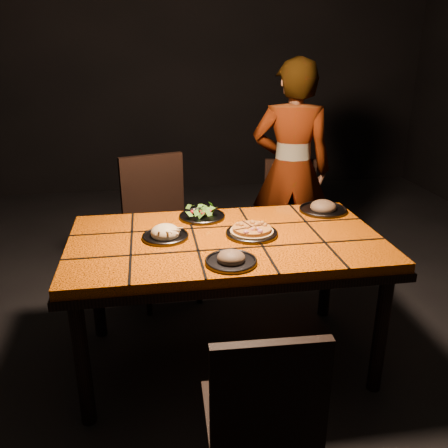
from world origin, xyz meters
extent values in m
cube|color=black|center=(0.00, 0.00, -0.02)|extent=(6.00, 7.00, 0.04)
cube|color=black|center=(0.00, 3.50, 1.50)|extent=(6.00, 0.04, 3.00)
cube|color=orange|center=(0.00, 0.00, 0.72)|extent=(1.60, 0.90, 0.05)
cube|color=black|center=(0.00, 0.00, 0.68)|extent=(1.62, 0.92, 0.04)
cylinder|color=black|center=(-0.72, -0.37, 0.33)|extent=(0.07, 0.07, 0.66)
cylinder|color=black|center=(0.72, -0.37, 0.33)|extent=(0.07, 0.07, 0.66)
cylinder|color=black|center=(-0.72, 0.37, 0.33)|extent=(0.07, 0.07, 0.66)
cylinder|color=black|center=(0.72, 0.37, 0.33)|extent=(0.07, 0.07, 0.66)
cube|color=black|center=(-0.03, -0.90, 0.41)|extent=(0.40, 0.40, 0.04)
cube|color=black|center=(-0.04, -1.07, 0.64)|extent=(0.38, 0.05, 0.42)
cylinder|color=black|center=(0.13, -0.75, 0.20)|extent=(0.03, 0.03, 0.39)
cylinder|color=black|center=(-0.18, -0.74, 0.20)|extent=(0.03, 0.03, 0.39)
cube|color=black|center=(-0.30, 0.77, 0.48)|extent=(0.55, 0.55, 0.04)
cube|color=black|center=(-0.36, 0.97, 0.74)|extent=(0.44, 0.17, 0.49)
cylinder|color=black|center=(-0.42, 0.55, 0.23)|extent=(0.04, 0.04, 0.45)
cylinder|color=black|center=(-0.08, 0.65, 0.23)|extent=(0.04, 0.04, 0.45)
cylinder|color=black|center=(-0.52, 0.89, 0.23)|extent=(0.04, 0.04, 0.45)
cylinder|color=black|center=(-0.18, 1.00, 0.23)|extent=(0.04, 0.04, 0.45)
cube|color=black|center=(0.67, 1.00, 0.42)|extent=(0.45, 0.45, 0.04)
cube|color=black|center=(0.70, 1.17, 0.65)|extent=(0.39, 0.10, 0.43)
cylinder|color=black|center=(0.48, 0.87, 0.20)|extent=(0.03, 0.03, 0.40)
cylinder|color=black|center=(0.80, 0.82, 0.20)|extent=(0.03, 0.03, 0.40)
cylinder|color=black|center=(0.54, 1.18, 0.20)|extent=(0.03, 0.03, 0.40)
cylinder|color=black|center=(0.85, 1.13, 0.20)|extent=(0.03, 0.03, 0.40)
imported|color=brown|center=(0.68, 1.09, 0.80)|extent=(0.66, 0.51, 1.61)
cylinder|color=#353539|center=(0.14, 0.01, 0.76)|extent=(0.27, 0.27, 0.01)
torus|color=#353539|center=(0.14, 0.01, 0.76)|extent=(0.27, 0.27, 0.01)
cylinder|color=tan|center=(0.14, 0.01, 0.77)|extent=(0.28, 0.28, 0.01)
cylinder|color=#BF8631|center=(0.14, 0.01, 0.78)|extent=(0.25, 0.25, 0.02)
cylinder|color=#353539|center=(-0.31, 0.04, 0.76)|extent=(0.24, 0.24, 0.01)
torus|color=#353539|center=(-0.31, 0.04, 0.76)|extent=(0.24, 0.24, 0.01)
ellipsoid|color=beige|center=(-0.31, 0.04, 0.78)|extent=(0.14, 0.14, 0.08)
cylinder|color=#353539|center=(-0.09, 0.31, 0.76)|extent=(0.26, 0.26, 0.01)
torus|color=#353539|center=(-0.09, 0.31, 0.76)|extent=(0.26, 0.26, 0.01)
cylinder|color=#353539|center=(-0.03, -0.31, 0.76)|extent=(0.24, 0.24, 0.01)
torus|color=#353539|center=(-0.03, -0.31, 0.76)|extent=(0.24, 0.24, 0.01)
ellipsoid|color=brown|center=(-0.03, -0.31, 0.78)|extent=(0.14, 0.14, 0.08)
cylinder|color=#353539|center=(0.64, 0.31, 0.76)|extent=(0.28, 0.28, 0.01)
torus|color=#353539|center=(0.64, 0.31, 0.76)|extent=(0.28, 0.28, 0.01)
ellipsoid|color=brown|center=(0.64, 0.31, 0.79)|extent=(0.17, 0.17, 0.09)
camera|label=1|loc=(-0.37, -2.23, 1.68)|focal=38.00mm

